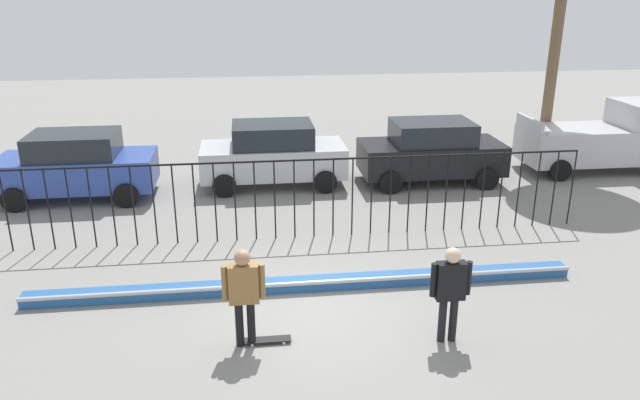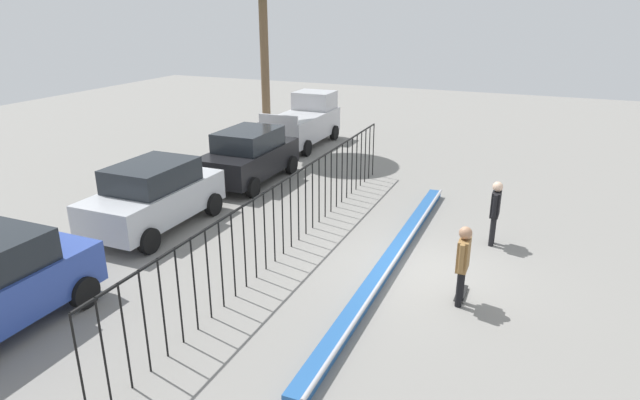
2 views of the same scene
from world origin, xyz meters
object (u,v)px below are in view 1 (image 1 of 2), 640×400
(skateboard, at_px, (268,340))
(parked_car_blue, at_px, (76,165))
(parked_car_silver, at_px, (273,154))
(camera_operator, at_px, (450,286))
(parked_car_black, at_px, (431,151))
(skateboarder, at_px, (244,289))
(pickup_truck, at_px, (602,139))

(skateboard, height_order, parked_car_blue, parked_car_blue)
(parked_car_blue, xyz_separation_m, parked_car_silver, (5.57, 0.51, 0.00))
(skateboard, bearing_deg, parked_car_silver, 82.08)
(camera_operator, relative_size, parked_car_black, 0.41)
(skateboard, height_order, parked_car_black, parked_car_black)
(skateboard, xyz_separation_m, camera_operator, (3.08, -0.30, 0.99))
(skateboarder, relative_size, pickup_truck, 0.38)
(skateboard, relative_size, pickup_truck, 0.17)
(camera_operator, xyz_separation_m, parked_car_black, (2.29, 8.67, -0.08))
(skateboard, distance_m, pickup_truck, 14.37)
(skateboard, xyz_separation_m, pickup_truck, (11.23, 8.91, 0.98))
(parked_car_black, bearing_deg, skateboard, -120.23)
(camera_operator, bearing_deg, parked_car_blue, -26.54)
(parked_car_silver, height_order, parked_car_black, same)
(camera_operator, bearing_deg, skateboarder, 15.01)
(camera_operator, distance_m, parked_car_blue, 11.70)
(parked_car_silver, bearing_deg, pickup_truck, -1.85)
(parked_car_silver, bearing_deg, camera_operator, -77.45)
(skateboarder, xyz_separation_m, parked_car_silver, (0.93, 8.68, -0.10))
(camera_operator, xyz_separation_m, parked_car_silver, (-2.51, 8.97, -0.08))
(parked_car_blue, bearing_deg, skateboard, -54.94)
(skateboard, bearing_deg, skateboarder, 177.94)
(camera_operator, relative_size, parked_car_blue, 0.41)
(camera_operator, bearing_deg, pickup_truck, -111.80)
(camera_operator, relative_size, pickup_truck, 0.37)
(camera_operator, distance_m, pickup_truck, 12.30)
(skateboarder, xyz_separation_m, parked_car_blue, (-4.64, 8.17, -0.10))
(parked_car_silver, height_order, pickup_truck, pickup_truck)
(camera_operator, height_order, parked_car_blue, parked_car_blue)
(parked_car_silver, bearing_deg, skateboard, -96.84)
(skateboarder, xyz_separation_m, parked_car_black, (5.74, 8.39, -0.10))
(parked_car_blue, xyz_separation_m, pickup_truck, (16.24, 0.75, 0.06))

